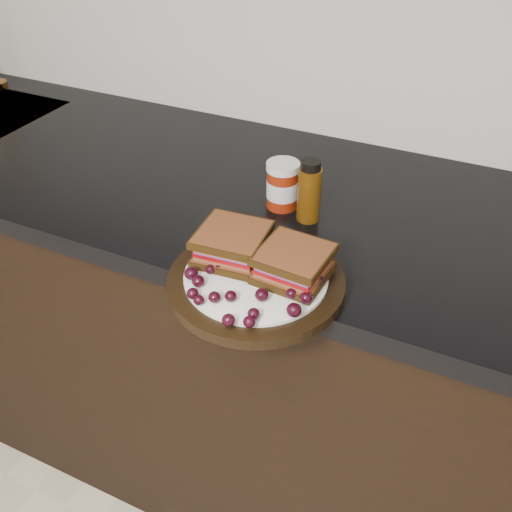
{
  "coord_description": "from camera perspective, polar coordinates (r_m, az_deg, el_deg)",
  "views": [
    {
      "loc": [
        0.27,
        0.79,
        1.48
      ],
      "look_at": [
        -0.03,
        1.42,
        0.96
      ],
      "focal_mm": 40.0,
      "sensor_mm": 36.0,
      "label": 1
    }
  ],
  "objects": [
    {
      "name": "grape_14",
      "position": [
        0.88,
        5.66,
        -2.07
      ],
      "size": [
        0.02,
        0.02,
        0.01
      ],
      "primitive_type": "ellipsoid",
      "color": "black",
      "rests_on": "plate"
    },
    {
      "name": "grape_22",
      "position": [
        0.92,
        -1.43,
        0.22
      ],
      "size": [
        0.01,
        0.01,
        0.01
      ],
      "primitive_type": "ellipsoid",
      "color": "black",
      "rests_on": "plate"
    },
    {
      "name": "grape_12",
      "position": [
        0.84,
        5.02,
        -4.18
      ],
      "size": [
        0.02,
        0.02,
        0.02
      ],
      "primitive_type": "ellipsoid",
      "color": "black",
      "rests_on": "plate"
    },
    {
      "name": "countertop",
      "position": [
        1.12,
        7.22,
        4.06
      ],
      "size": [
        3.98,
        0.6,
        0.04
      ],
      "primitive_type": "cube",
      "color": "black",
      "rests_on": "base_cabinets"
    },
    {
      "name": "grape_19",
      "position": [
        0.93,
        -3.88,
        0.75
      ],
      "size": [
        0.02,
        0.02,
        0.02
      ],
      "primitive_type": "ellipsoid",
      "color": "black",
      "rests_on": "plate"
    },
    {
      "name": "sandwich_left",
      "position": [
        0.91,
        -2.37,
        1.21
      ],
      "size": [
        0.12,
        0.12,
        0.05
      ],
      "primitive_type": null,
      "rotation": [
        0.0,
        0.0,
        0.08
      ],
      "color": "brown",
      "rests_on": "plate"
    },
    {
      "name": "sandwich_right",
      "position": [
        0.87,
        3.78,
        -0.77
      ],
      "size": [
        0.11,
        0.11,
        0.05
      ],
      "primitive_type": null,
      "rotation": [
        0.0,
        0.0,
        -0.07
      ],
      "color": "brown",
      "rests_on": "plate"
    },
    {
      "name": "grape_20",
      "position": [
        0.89,
        -3.76,
        -1.26
      ],
      "size": [
        0.02,
        0.02,
        0.01
      ],
      "primitive_type": "ellipsoid",
      "color": "black",
      "rests_on": "plate"
    },
    {
      "name": "grape_8",
      "position": [
        0.81,
        -0.25,
        -5.79
      ],
      "size": [
        0.02,
        0.02,
        0.02
      ],
      "primitive_type": "ellipsoid",
      "color": "black",
      "rests_on": "plate"
    },
    {
      "name": "grape_16",
      "position": [
        0.94,
        -0.34,
        1.37
      ],
      "size": [
        0.02,
        0.02,
        0.02
      ],
      "primitive_type": "ellipsoid",
      "color": "black",
      "rests_on": "plate"
    },
    {
      "name": "grape_10",
      "position": [
        0.81,
        3.82,
        -5.4
      ],
      "size": [
        0.02,
        0.02,
        0.02
      ],
      "primitive_type": "ellipsoid",
      "color": "black",
      "rests_on": "plate"
    },
    {
      "name": "grape_5",
      "position": [
        0.84,
        -2.55,
        -4.03
      ],
      "size": [
        0.02,
        0.02,
        0.02
      ],
      "primitive_type": "ellipsoid",
      "color": "black",
      "rests_on": "plate"
    },
    {
      "name": "grape_1",
      "position": [
        0.87,
        -5.81,
        -2.52
      ],
      "size": [
        0.02,
        0.02,
        0.02
      ],
      "primitive_type": "ellipsoid",
      "color": "black",
      "rests_on": "plate"
    },
    {
      "name": "grape_11",
      "position": [
        0.84,
        3.57,
        -3.77
      ],
      "size": [
        0.02,
        0.02,
        0.02
      ],
      "primitive_type": "ellipsoid",
      "color": "black",
      "rests_on": "plate"
    },
    {
      "name": "grape_0",
      "position": [
        0.88,
        -6.5,
        -1.74
      ],
      "size": [
        0.02,
        0.02,
        0.02
      ],
      "primitive_type": "ellipsoid",
      "color": "black",
      "rests_on": "plate"
    },
    {
      "name": "oil_bottle",
      "position": [
        1.04,
        5.36,
        6.51
      ],
      "size": [
        0.05,
        0.05,
        0.12
      ],
      "primitive_type": "cylinder",
      "rotation": [
        0.0,
        0.0,
        0.07
      ],
      "color": "#4A2907",
      "rests_on": "countertop"
    },
    {
      "name": "grape_9",
      "position": [
        0.84,
        0.58,
        -3.9
      ],
      "size": [
        0.02,
        0.02,
        0.02
      ],
      "primitive_type": "ellipsoid",
      "color": "black",
      "rests_on": "plate"
    },
    {
      "name": "grape_3",
      "position": [
        0.84,
        -5.75,
        -4.4
      ],
      "size": [
        0.02,
        0.02,
        0.02
      ],
      "primitive_type": "ellipsoid",
      "color": "black",
      "rests_on": "plate"
    },
    {
      "name": "grape_24",
      "position": [
        0.92,
        -4.19,
        0.1
      ],
      "size": [
        0.02,
        0.02,
        0.02
      ],
      "primitive_type": "ellipsoid",
      "color": "black",
      "rests_on": "plate"
    },
    {
      "name": "grape_23",
      "position": [
        0.94,
        -3.38,
        0.92
      ],
      "size": [
        0.02,
        0.02,
        0.02
      ],
      "primitive_type": "ellipsoid",
      "color": "black",
      "rests_on": "plate"
    },
    {
      "name": "base_cabinets",
      "position": [
        1.41,
        5.82,
        -11.5
      ],
      "size": [
        3.96,
        0.58,
        0.86
      ],
      "primitive_type": "cube",
      "color": "black",
      "rests_on": "ground_plane"
    },
    {
      "name": "grape_15",
      "position": [
        0.89,
        3.13,
        -1.35
      ],
      "size": [
        0.02,
        0.02,
        0.02
      ],
      "primitive_type": "ellipsoid",
      "color": "black",
      "rests_on": "plate"
    },
    {
      "name": "plate",
      "position": [
        0.9,
        0.0,
        -2.61
      ],
      "size": [
        0.28,
        0.28,
        0.02
      ],
      "primitive_type": "cylinder",
      "color": "black",
      "rests_on": "countertop"
    },
    {
      "name": "grape_13",
      "position": [
        0.87,
        6.34,
        -2.45
      ],
      "size": [
        0.02,
        0.02,
        0.02
      ],
      "primitive_type": "ellipsoid",
      "color": "black",
      "rests_on": "plate"
    },
    {
      "name": "grape_17",
      "position": [
        0.93,
        -1.82,
        1.0
      ],
      "size": [
        0.02,
        0.02,
        0.02
      ],
      "primitive_type": "ellipsoid",
      "color": "black",
      "rests_on": "plate"
    },
    {
      "name": "grape_4",
      "position": [
        0.84,
        -4.19,
        -4.12
      ],
      "size": [
        0.02,
        0.02,
        0.02
      ],
      "primitive_type": "ellipsoid",
      "color": "black",
      "rests_on": "plate"
    },
    {
      "name": "grape_2",
      "position": [
        0.85,
        -6.35,
        -3.73
      ],
      "size": [
        0.02,
        0.02,
        0.02
      ],
      "primitive_type": "ellipsoid",
      "color": "black",
      "rests_on": "plate"
    },
    {
      "name": "grape_18",
      "position": [
        0.93,
        -3.24,
        0.96
      ],
      "size": [
        0.02,
        0.02,
        0.02
      ],
      "primitive_type": "ellipsoid",
      "color": "black",
      "rests_on": "plate"
    },
    {
      "name": "grape_21",
      "position": [
        0.89,
        -4.59,
        -1.34
      ],
      "size": [
        0.02,
        0.02,
        0.02
      ],
      "primitive_type": "ellipsoid",
      "color": "black",
      "rests_on": "plate"
    },
    {
      "name": "condiment_jar",
      "position": [
        1.08,
        2.67,
        7.1
      ],
      "size": [
        0.08,
        0.08,
        0.09
      ],
      "primitive_type": "cylinder",
      "rotation": [
        0.0,
        0.0,
        0.38
      ],
      "color": "maroon",
      "rests_on": "countertop"
    },
    {
      "name": "grape_7",
      "position": [
        0.8,
        -0.67,
        -6.59
      ],
      "size": [
        0.02,
        0.02,
        0.02
      ],
      "primitive_type": "ellipsoid",
      "color": "black",
      "rests_on": "plate"
    },
    {
      "name": "grape_6",
      "position": [
        0.8,
        -2.77,
        -6.41
      ],
      "size": [
        0.02,
        0.02,
        0.02
      ],
      "primitive_type": "ellipsoid",
      "color": "black",
      "rests_on": "plate"
    }
  ]
}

